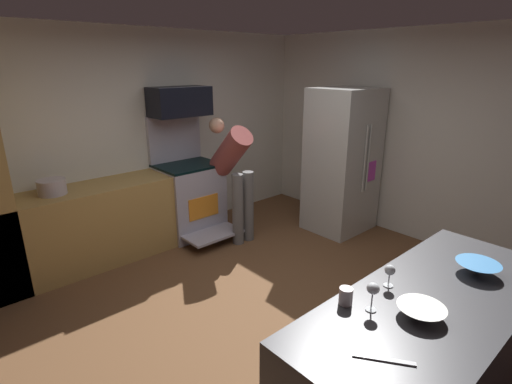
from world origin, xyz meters
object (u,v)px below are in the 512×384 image
at_px(mug_coffee, 346,296).
at_px(stock_pot, 52,187).
at_px(wine_glass_near, 373,290).
at_px(wine_glass_mid, 390,271).
at_px(oven_range, 189,196).
at_px(person_cook, 234,169).
at_px(mixing_bowl_large, 421,312).
at_px(refrigerator, 342,161).
at_px(mixing_bowl_small, 477,268).
at_px(microwave, 180,101).

height_order(mug_coffee, stock_pot, stock_pot).
xyz_separation_m(wine_glass_near, wine_glass_mid, (0.29, 0.07, -0.03)).
xyz_separation_m(oven_range, person_cook, (0.34, -0.53, 0.41)).
bearing_deg(stock_pot, mixing_bowl_large, -76.35).
bearing_deg(wine_glass_mid, mug_coffee, 169.42).
distance_m(oven_range, mug_coffee, 3.33).
xyz_separation_m(refrigerator, wine_glass_mid, (-2.25, -1.99, 0.05)).
height_order(mixing_bowl_small, mug_coffee, mug_coffee).
bearing_deg(mixing_bowl_small, mug_coffee, 158.00).
height_order(person_cook, wine_glass_mid, person_cook).
bearing_deg(mixing_bowl_large, mixing_bowl_small, -2.27).
xyz_separation_m(mixing_bowl_large, stock_pot, (-0.85, 3.50, 0.05)).
height_order(microwave, mixing_bowl_large, microwave).
relative_size(oven_range, microwave, 2.10).
xyz_separation_m(person_cook, mixing_bowl_large, (-1.11, -2.96, 0.00)).
distance_m(mug_coffee, stock_pot, 3.23).
bearing_deg(stock_pot, person_cook, -15.42).
height_order(microwave, wine_glass_mid, microwave).
bearing_deg(wine_glass_mid, mixing_bowl_large, -117.88).
distance_m(person_cook, mixing_bowl_small, 3.02).
bearing_deg(wine_glass_mid, refrigerator, 41.46).
height_order(refrigerator, person_cook, refrigerator).
bearing_deg(wine_glass_near, person_cook, 65.48).
distance_m(mixing_bowl_large, wine_glass_mid, 0.32).
bearing_deg(oven_range, refrigerator, -37.12).
relative_size(refrigerator, mixing_bowl_small, 7.04).
xyz_separation_m(wine_glass_near, mug_coffee, (-0.05, 0.13, -0.08)).
relative_size(oven_range, wine_glass_near, 9.23).
xyz_separation_m(oven_range, mixing_bowl_large, (-0.76, -3.49, 0.42)).
bearing_deg(refrigerator, stock_pot, 158.99).
bearing_deg(oven_range, mixing_bowl_large, -102.35).
relative_size(mixing_bowl_small, stock_pot, 0.97).
bearing_deg(microwave, mixing_bowl_small, -90.94).
xyz_separation_m(microwave, wine_glass_mid, (-0.62, -3.31, -0.73)).
bearing_deg(mixing_bowl_small, person_cook, 82.30).
relative_size(oven_range, person_cook, 1.01).
distance_m(wine_glass_near, wine_glass_mid, 0.30).
xyz_separation_m(mixing_bowl_large, wine_glass_near, (-0.15, 0.21, 0.10)).
height_order(mixing_bowl_small, stock_pot, stock_pot).
bearing_deg(refrigerator, wine_glass_near, -141.07).
bearing_deg(refrigerator, mixing_bowl_small, -126.41).
height_order(microwave, refrigerator, microwave).
bearing_deg(mixing_bowl_large, oven_range, 77.65).
relative_size(mixing_bowl_small, mug_coffee, 2.75).
xyz_separation_m(mixing_bowl_large, mixing_bowl_small, (0.70, -0.03, 0.01)).
relative_size(microwave, wine_glass_mid, 5.21).
relative_size(person_cook, mixing_bowl_large, 6.03).
height_order(oven_range, mixing_bowl_large, oven_range).
bearing_deg(mixing_bowl_small, oven_range, 89.03).
height_order(oven_range, mug_coffee, oven_range).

